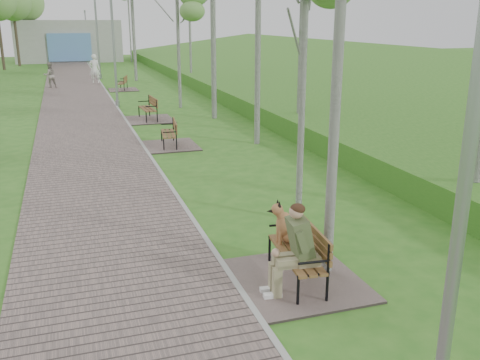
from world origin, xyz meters
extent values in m
plane|color=#306B1E|center=(0.00, 0.00, 0.00)|extent=(120.00, 120.00, 0.00)
cube|color=#61524E|center=(-1.75, 21.50, 0.02)|extent=(3.50, 67.00, 0.04)
cube|color=#999993|center=(0.00, 21.50, 0.03)|extent=(0.10, 67.00, 0.05)
cube|color=#538B2F|center=(12.00, 20.00, 0.00)|extent=(14.00, 70.00, 1.60)
cube|color=#9E9E99|center=(-1.50, 51.00, 2.00)|extent=(10.00, 5.00, 4.00)
cube|color=#5583BE|center=(-1.50, 48.40, 1.50)|extent=(4.00, 0.20, 2.60)
cube|color=#61524E|center=(1.01, 0.61, 0.02)|extent=(1.96, 2.18, 0.04)
cube|color=brown|center=(0.96, 0.61, 0.49)|extent=(0.63, 1.67, 0.04)
cube|color=brown|center=(1.22, 0.58, 0.78)|extent=(0.19, 1.63, 0.36)
cube|color=#61524E|center=(0.87, 10.78, 0.02)|extent=(1.76, 1.96, 0.04)
cube|color=brown|center=(0.82, 10.78, 0.44)|extent=(0.62, 1.51, 0.04)
cube|color=brown|center=(1.06, 10.75, 0.70)|extent=(0.22, 1.46, 0.32)
cube|color=#61524E|center=(0.95, 15.86, 0.02)|extent=(1.95, 2.17, 0.04)
cube|color=brown|center=(0.90, 15.86, 0.49)|extent=(0.58, 1.65, 0.04)
cube|color=brown|center=(1.16, 15.88, 0.78)|extent=(0.13, 1.63, 0.36)
cube|color=#61524E|center=(1.02, 26.30, 0.02)|extent=(1.69, 1.88, 0.04)
cube|color=brown|center=(0.97, 26.30, 0.42)|extent=(0.75, 1.47, 0.04)
cube|color=brown|center=(1.19, 26.25, 0.68)|extent=(0.38, 1.37, 0.31)
cylinder|color=#93959A|center=(0.45, -3.48, 2.30)|extent=(0.11, 0.11, 4.61)
cylinder|color=#93959A|center=(0.06, 19.99, 0.15)|extent=(0.20, 0.20, 0.30)
cylinder|color=#93959A|center=(0.06, 19.99, 2.53)|extent=(0.12, 0.12, 5.06)
cylinder|color=#93959A|center=(0.18, 33.24, 0.17)|extent=(0.22, 0.22, 0.33)
cylinder|color=#93959A|center=(0.18, 33.24, 2.78)|extent=(0.13, 0.13, 5.56)
cylinder|color=#93959A|center=(0.24, 50.34, 0.14)|extent=(0.19, 0.19, 0.29)
cylinder|color=#93959A|center=(0.24, 50.34, 2.38)|extent=(0.11, 0.11, 4.77)
cylinder|color=#93959A|center=(0.24, 50.34, 4.81)|extent=(0.17, 0.17, 0.24)
imported|color=white|center=(-0.34, 30.25, 0.95)|extent=(0.75, 0.54, 1.91)
imported|color=gray|center=(-3.12, 28.63, 0.79)|extent=(0.91, 0.80, 1.57)
cylinder|color=silver|center=(2.14, 3.13, 2.98)|extent=(0.15, 0.15, 5.96)
cylinder|color=silver|center=(3.78, 10.26, 4.34)|extent=(0.18, 0.18, 8.68)
cylinder|color=silver|center=(2.91, 18.72, 3.27)|extent=(0.17, 0.17, 6.54)
cylinder|color=silver|center=(5.47, 27.41, 4.75)|extent=(0.18, 0.18, 9.51)
cylinder|color=silver|center=(4.26, 48.20, 4.51)|extent=(0.17, 0.17, 9.01)
camera|label=1|loc=(-2.34, -6.58, 4.10)|focal=40.00mm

